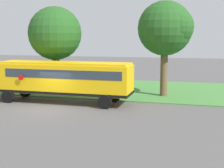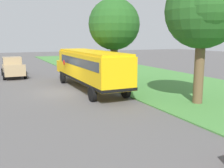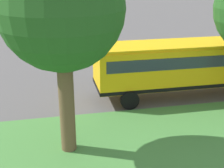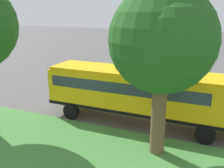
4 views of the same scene
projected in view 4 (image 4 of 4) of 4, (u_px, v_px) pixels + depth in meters
name	position (u px, v px, depth m)	size (l,w,h in m)	color
ground_plane	(147.00, 107.00, 18.14)	(120.00, 120.00, 0.00)	#565454
school_bus	(139.00, 91.00, 15.40)	(2.85, 12.42, 3.16)	yellow
oak_tree_beside_bus	(164.00, 40.00, 10.79)	(4.63, 4.62, 7.70)	brown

